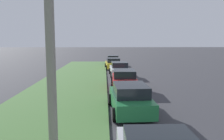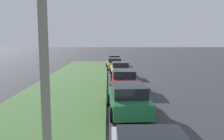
# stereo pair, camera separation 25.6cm
# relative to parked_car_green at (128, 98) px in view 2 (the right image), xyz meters

# --- Properties ---
(grass_median) EXTENTS (60.00, 6.00, 0.12)m
(grass_median) POSITION_rel_parked_car_green_xyz_m (-1.43, 4.12, -0.66)
(grass_median) COLOR #477238
(grass_median) RESTS_ON ground
(parked_car_green) EXTENTS (4.38, 2.17, 1.47)m
(parked_car_green) POSITION_rel_parked_car_green_xyz_m (0.00, 0.00, 0.00)
(parked_car_green) COLOR #1E6B38
(parked_car_green) RESTS_ON ground
(parked_car_red) EXTENTS (4.36, 2.13, 1.47)m
(parked_car_red) POSITION_rel_parked_car_green_xyz_m (5.86, -0.21, 0.00)
(parked_car_red) COLOR red
(parked_car_red) RESTS_ON ground
(parked_car_white) EXTENTS (4.35, 2.11, 1.47)m
(parked_car_white) POSITION_rel_parked_car_green_xyz_m (12.55, -0.26, 0.00)
(parked_car_white) COLOR silver
(parked_car_white) RESTS_ON ground
(parked_car_yellow) EXTENTS (4.39, 2.19, 1.47)m
(parked_car_yellow) POSITION_rel_parked_car_green_xyz_m (18.52, 0.18, 0.00)
(parked_car_yellow) COLOR gold
(parked_car_yellow) RESTS_ON ground
(parked_car_black) EXTENTS (4.39, 2.20, 1.47)m
(parked_car_black) POSITION_rel_parked_car_green_xyz_m (24.06, -0.07, 0.00)
(parked_car_black) COLOR black
(parked_car_black) RESTS_ON ground
(streetlight) EXTENTS (0.79, 2.86, 7.50)m
(streetlight) POSITION_rel_parked_car_green_xyz_m (-5.40, 2.31, 3.67)
(streetlight) COLOR gray
(streetlight) RESTS_ON ground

